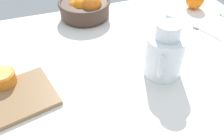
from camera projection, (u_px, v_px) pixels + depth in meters
ground_plane at (112, 84)px, 76.61cm from camera, size 138.15×105.03×3.00cm
fruit_bowl at (85, 6)px, 104.08cm from camera, size 22.29×22.29×11.17cm
juice_pitcher at (164, 56)px, 74.43cm from camera, size 12.54×14.37×18.44cm
orange_half_0 at (3, 78)px, 71.85cm from camera, size 7.41×7.41×3.91cm
loose_orange_3 at (195, 0)px, 111.53cm from camera, size 8.16×8.16×8.16cm
spoon at (202, 30)px, 98.27cm from camera, size 5.34×13.40×1.00cm
herb_sprig_1 at (222, 16)px, 107.84cm from camera, size 1.00×5.71×1.00cm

